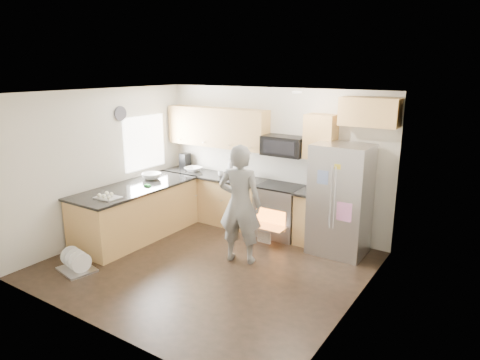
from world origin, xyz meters
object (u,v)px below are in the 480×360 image
Objects in this scene: refrigerator at (340,200)px; stove_range at (280,199)px; dish_rack at (77,265)px; person at (240,204)px.

stove_range is at bearing 173.60° from refrigerator.
stove_range reaches higher than dish_rack.
person is at bearing -135.41° from refrigerator.
refrigerator is 2.95× the size of dish_rack.
refrigerator is at bearing -150.94° from person.
dish_rack is at bearing 26.11° from person.
person reaches higher than refrigerator.
stove_range is 2.94× the size of dish_rack.
refrigerator reaches higher than dish_rack.
dish_rack is at bearing -137.19° from refrigerator.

